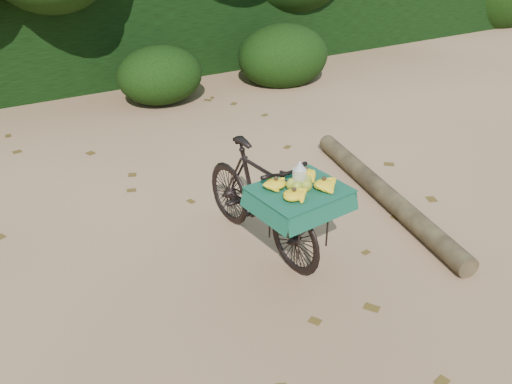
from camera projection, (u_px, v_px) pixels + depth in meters
ground at (177, 250)px, 5.61m from camera, size 80.00×80.00×0.00m
vendor_bicycle at (261, 198)px, 5.41m from camera, size 0.86×1.91×1.12m
fallen_log at (384, 193)px, 6.44m from camera, size 0.83×3.13×0.23m
hedge_backdrop at (42, 38)px, 9.96m from camera, size 26.00×1.80×1.80m
bush_clumps at (103, 87)px, 8.87m from camera, size 8.80×1.70×0.90m
leaf_litter at (155, 221)px, 6.10m from camera, size 7.00×7.30×0.01m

